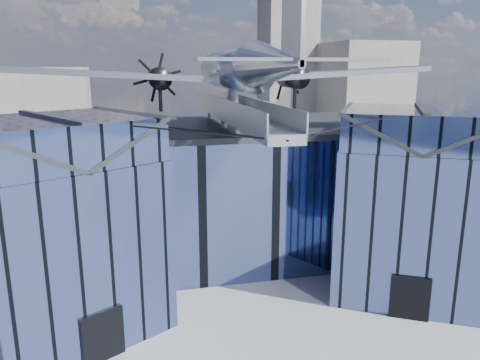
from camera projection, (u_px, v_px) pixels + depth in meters
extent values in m
plane|color=gray|center=(247.00, 298.00, 29.47)|extent=(120.00, 120.00, 0.00)
cube|color=#485A93|center=(220.00, 190.00, 36.85)|extent=(28.00, 14.00, 9.50)
cube|color=#292C32|center=(219.00, 127.00, 35.67)|extent=(28.00, 14.00, 0.40)
cube|color=#485A93|center=(62.00, 248.00, 25.06)|extent=(11.79, 11.43, 9.50)
cube|color=#485A93|center=(52.00, 140.00, 23.67)|extent=(11.56, 11.20, 2.20)
cube|color=#292C32|center=(5.00, 145.00, 22.17)|extent=(7.98, 9.23, 2.40)
cube|color=#292C32|center=(94.00, 135.00, 25.16)|extent=(7.98, 9.23, 2.40)
cube|color=#292C32|center=(50.00, 117.00, 23.39)|extent=(4.30, 7.10, 0.18)
cube|color=black|center=(103.00, 336.00, 23.02)|extent=(2.03, 1.32, 2.60)
cube|color=black|center=(136.00, 228.00, 28.05)|extent=(0.34, 0.34, 9.50)
cube|color=#485A93|center=(411.00, 219.00, 29.73)|extent=(11.79, 11.43, 9.50)
cube|color=#485A93|center=(420.00, 128.00, 28.33)|extent=(11.56, 11.20, 2.20)
cube|color=#292C32|center=(381.00, 126.00, 28.96)|extent=(7.98, 9.23, 2.40)
cube|color=#292C32|center=(460.00, 129.00, 27.70)|extent=(7.98, 9.23, 2.40)
cube|color=#292C32|center=(421.00, 109.00, 28.06)|extent=(4.30, 7.10, 0.18)
cube|color=black|center=(410.00, 298.00, 26.78)|extent=(2.03, 1.32, 2.60)
cube|color=black|center=(339.00, 213.00, 30.99)|extent=(0.34, 0.34, 9.50)
cube|color=gray|center=(235.00, 116.00, 30.14)|extent=(1.80, 21.00, 0.50)
cube|color=gray|center=(221.00, 106.00, 29.78)|extent=(0.08, 21.00, 1.10)
cube|color=gray|center=(248.00, 106.00, 30.18)|extent=(0.08, 21.00, 1.10)
cylinder|color=gray|center=(210.00, 112.00, 39.28)|extent=(0.44, 0.44, 1.35)
cylinder|color=gray|center=(224.00, 120.00, 33.61)|extent=(0.44, 0.44, 1.35)
cylinder|color=gray|center=(236.00, 127.00, 29.82)|extent=(0.44, 0.44, 1.35)
cylinder|color=gray|center=(233.00, 101.00, 30.38)|extent=(0.70, 0.70, 1.40)
cylinder|color=black|center=(160.00, 129.00, 21.81)|extent=(10.55, 6.08, 0.69)
cylinder|color=black|center=(365.00, 123.00, 24.14)|extent=(10.55, 6.08, 0.69)
cylinder|color=black|center=(193.00, 130.00, 27.71)|extent=(6.09, 17.04, 1.19)
cylinder|color=black|center=(289.00, 127.00, 29.04)|extent=(6.09, 17.04, 1.19)
cylinder|color=#A7ACB4|center=(233.00, 70.00, 29.92)|extent=(2.50, 11.00, 2.50)
sphere|color=#A7ACB4|center=(217.00, 69.00, 35.12)|extent=(2.50, 2.50, 2.50)
cube|color=black|center=(220.00, 60.00, 34.01)|extent=(1.60, 1.40, 0.50)
cone|color=#A7ACB4|center=(275.00, 65.00, 21.34)|extent=(2.50, 7.00, 2.50)
cube|color=#A7ACB4|center=(293.00, 24.00, 18.78)|extent=(0.18, 2.40, 3.40)
cube|color=#A7ACB4|center=(291.00, 60.00, 19.21)|extent=(8.00, 1.80, 0.14)
cube|color=#A7ACB4|center=(121.00, 75.00, 29.38)|extent=(14.00, 3.20, 1.08)
cylinder|color=black|center=(159.00, 78.00, 30.54)|extent=(1.44, 3.20, 1.44)
cone|color=black|center=(157.00, 78.00, 32.24)|extent=(0.70, 0.70, 0.70)
cube|color=black|center=(157.00, 78.00, 32.38)|extent=(1.05, 0.06, 3.33)
cube|color=black|center=(157.00, 78.00, 32.38)|extent=(2.53, 0.06, 2.53)
cube|color=black|center=(157.00, 78.00, 32.38)|extent=(3.33, 0.06, 1.05)
cylinder|color=black|center=(160.00, 98.00, 30.26)|extent=(0.24, 0.24, 1.75)
cube|color=#A7ACB4|center=(328.00, 74.00, 32.49)|extent=(14.00, 3.20, 1.08)
cylinder|color=black|center=(292.00, 78.00, 32.58)|extent=(1.44, 3.20, 1.44)
cone|color=black|center=(284.00, 77.00, 34.28)|extent=(0.70, 0.70, 0.70)
cube|color=black|center=(283.00, 77.00, 34.43)|extent=(1.05, 0.06, 3.33)
cube|color=black|center=(283.00, 77.00, 34.43)|extent=(2.53, 0.06, 2.53)
cube|color=black|center=(283.00, 77.00, 34.43)|extent=(3.33, 0.06, 1.05)
cylinder|color=black|center=(295.00, 96.00, 32.31)|extent=(0.24, 0.24, 1.75)
cube|color=gray|center=(361.00, 97.00, 79.82)|extent=(12.00, 14.00, 18.00)
cube|color=gray|center=(44.00, 112.00, 75.36)|extent=(14.00, 10.00, 14.00)
cube|color=gray|center=(287.00, 73.00, 86.10)|extent=(9.00, 9.00, 26.00)
cylinder|color=#332414|center=(469.00, 195.00, 47.90)|extent=(0.41, 0.41, 2.71)
sphere|color=#214518|center=(472.00, 172.00, 47.32)|extent=(3.83, 3.83, 3.55)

